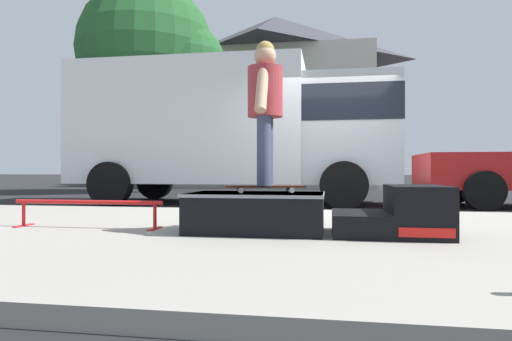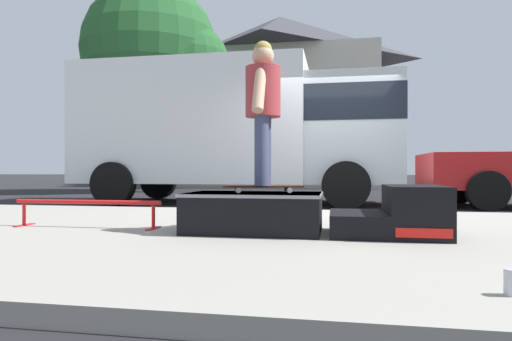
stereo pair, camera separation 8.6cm
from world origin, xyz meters
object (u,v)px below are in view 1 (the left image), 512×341
kicker_ramp (399,215)px  skater_kid (265,101)px  skateboard (265,187)px  box_truck (235,127)px  skate_box (256,211)px  street_tree_main (154,55)px  grind_rail (88,206)px

kicker_ramp → skater_kid: (-1.26, 0.06, 1.10)m
skateboard → box_truck: (-1.42, 5.21, 1.14)m
skate_box → skateboard: bearing=35.8°
kicker_ramp → street_tree_main: street_tree_main is taller
grind_rail → street_tree_main: 10.99m
skate_box → kicker_ramp: kicker_ramp is taller
kicker_ramp → box_truck: bearing=117.0°
kicker_ramp → skateboard: (-1.26, 0.06, 0.25)m
skater_kid → kicker_ramp: bearing=-2.7°
grind_rail → skate_box: bearing=-1.0°
street_tree_main → grind_rail: bearing=-71.2°
skate_box → box_truck: (-1.34, 5.27, 1.38)m
kicker_ramp → skateboard: bearing=177.3°
skateboard → skater_kid: size_ratio=0.56×
skate_box → skater_kid: skater_kid is taller
street_tree_main → box_truck: bearing=-49.4°
box_truck → street_tree_main: street_tree_main is taller
grind_rail → skateboard: skateboard is taller
skater_kid → box_truck: 5.41m
skater_kid → box_truck: (-1.42, 5.21, 0.29)m
street_tree_main → skate_box: bearing=-62.2°
skate_box → skater_kid: size_ratio=0.92×
street_tree_main → skater_kid: bearing=-61.7°
skate_box → kicker_ramp: bearing=-0.0°
skateboard → street_tree_main: 11.59m
kicker_ramp → grind_rail: kicker_ramp is taller
kicker_ramp → box_truck: box_truck is taller
street_tree_main → skateboard: bearing=-61.7°
grind_rail → skater_kid: 2.17m
skate_box → box_truck: 5.61m
skate_box → box_truck: size_ratio=0.19×
skater_kid → grind_rail: bearing=-179.2°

